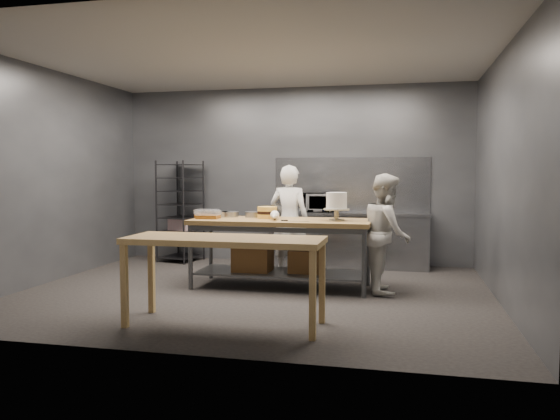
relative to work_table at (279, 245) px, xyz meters
name	(u,v)px	position (x,y,z in m)	size (l,w,h in m)	color
ground	(255,292)	(-0.24, -0.35, -0.57)	(6.00, 6.00, 0.00)	black
back_wall	(293,175)	(-0.24, 2.15, 0.93)	(6.00, 0.04, 3.00)	#4C4F54
work_table	(279,245)	(0.00, 0.00, 0.00)	(2.40, 0.90, 0.92)	olive
near_counter	(224,246)	(-0.12, -1.91, 0.24)	(2.00, 0.70, 0.90)	olive
back_counter	(349,239)	(0.76, 1.83, -0.12)	(2.60, 0.60, 0.90)	slate
splashback_panel	(351,184)	(0.76, 2.13, 0.78)	(2.60, 0.02, 0.90)	slate
speed_rack	(180,212)	(-2.16, 1.75, 0.28)	(0.73, 0.76, 1.75)	black
chef_behind	(289,221)	(-0.02, 0.80, 0.26)	(0.61, 0.40, 1.66)	white
chef_right	(387,233)	(1.42, 0.01, 0.20)	(0.75, 0.58, 1.54)	silver
microwave	(317,202)	(0.23, 1.83, 0.48)	(0.54, 0.37, 0.30)	black
frosted_cake_stand	(337,203)	(0.78, -0.02, 0.58)	(0.34, 0.34, 0.37)	#AAA288
layer_cake	(267,213)	(-0.19, 0.13, 0.43)	(0.27, 0.27, 0.16)	#F6B64E
cake_pans	(231,214)	(-0.75, 0.24, 0.39)	(0.77, 0.35, 0.07)	gray
piping_bag	(274,216)	(-0.02, -0.19, 0.41)	(0.12, 0.12, 0.38)	white
offset_spatula	(291,221)	(0.22, -0.23, 0.35)	(0.36, 0.02, 0.02)	slate
pastry_clamshells	(207,214)	(-1.02, 0.01, 0.40)	(0.42, 0.45, 0.11)	brown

